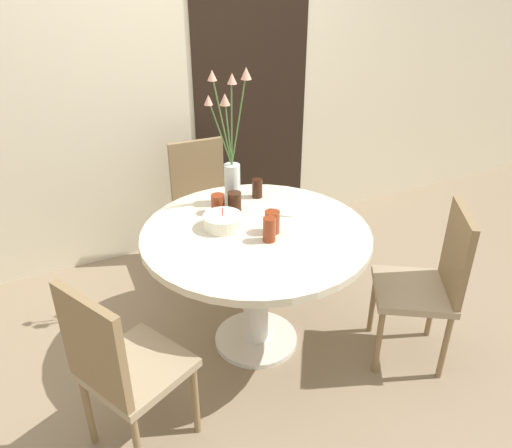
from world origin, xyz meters
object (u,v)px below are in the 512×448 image
chair_right_flank (431,279)px  drink_glass_3 (257,188)px  side_plate (288,208)px  drink_glass_1 (269,229)px  birthday_cake (223,221)px  drink_glass_4 (218,204)px  drink_glass_2 (235,203)px  chair_far_back (120,364)px  chair_near_front (203,200)px  flower_vase (231,157)px  drink_glass_0 (272,222)px

chair_right_flank → drink_glass_3: (-0.59, 0.87, 0.28)m
side_plate → drink_glass_1: 0.38m
side_plate → birthday_cake: bearing=-174.5°
drink_glass_4 → drink_glass_3: bearing=17.5°
birthday_cake → drink_glass_2: bearing=46.7°
drink_glass_1 → side_plate: bearing=46.1°
birthday_cake → drink_glass_1: size_ratio=1.63×
chair_far_back → chair_near_front: bearing=-59.3°
drink_glass_3 → drink_glass_4: bearing=-162.5°
birthday_cake → drink_glass_1: (0.16, -0.23, 0.03)m
drink_glass_1 → drink_glass_4: drink_glass_1 is taller
chair_far_back → drink_glass_4: bearing=-72.9°
chair_near_front → chair_right_flank: (0.74, -1.42, 0.00)m
drink_glass_3 → side_plate: bearing=-69.1°
flower_vase → drink_glass_4: (-0.12, -0.07, -0.23)m
drink_glass_0 → chair_near_front: bearing=91.8°
drink_glass_1 → chair_right_flank: bearing=-26.3°
flower_vase → drink_glass_3: size_ratio=6.82×
drink_glass_3 → chair_far_back: bearing=-142.6°
drink_glass_1 → drink_glass_4: size_ratio=1.18×
drink_glass_0 → chair_right_flank: bearing=-32.4°
birthday_cake → flower_vase: size_ratio=0.27×
chair_right_flank → flower_vase: flower_vase is taller
side_plate → drink_glass_4: (-0.37, 0.13, 0.05)m
chair_right_flank → drink_glass_1: 0.90m
drink_glass_3 → drink_glass_2: bearing=-148.0°
chair_near_front → birthday_cake: (-0.18, -0.81, 0.26)m
chair_far_back → drink_glass_3: 1.31m
drink_glass_0 → drink_glass_4: (-0.17, 0.33, -0.00)m
drink_glass_0 → drink_glass_3: size_ratio=1.05×
chair_near_front → side_plate: size_ratio=4.51×
chair_near_front → chair_far_back: same height
drink_glass_3 → drink_glass_4: 0.30m
chair_near_front → drink_glass_4: size_ratio=8.44×
chair_right_flank → drink_glass_4: size_ratio=8.44×
flower_vase → drink_glass_4: flower_vase is taller
chair_far_back → drink_glass_2: (0.81, 0.65, 0.29)m
chair_right_flank → drink_glass_0: 0.89m
drink_glass_1 → chair_near_front: bearing=88.7°
chair_right_flank → chair_near_front: bearing=-119.9°
chair_far_back → flower_vase: (0.85, 0.76, 0.51)m
chair_near_front → drink_glass_0: size_ratio=7.75×
flower_vase → drink_glass_2: flower_vase is taller
chair_far_back → drink_glass_1: 0.94m
flower_vase → chair_far_back: bearing=-138.0°
drink_glass_2 → birthday_cake: bearing=-133.3°
side_plate → drink_glass_4: drink_glass_4 is taller
drink_glass_2 → drink_glass_0: bearing=-74.2°
side_plate → drink_glass_2: 0.31m
drink_glass_4 → side_plate: bearing=-19.5°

